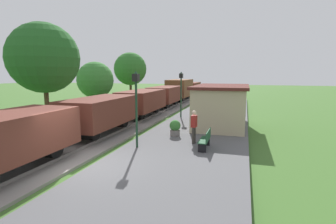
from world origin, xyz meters
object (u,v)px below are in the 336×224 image
Objects in this scene: freight_train at (157,98)px; lamp_post_near at (136,95)px; bench_down_platform at (223,111)px; tree_trackside_far at (95,80)px; tree_field_left at (130,69)px; bench_near_hut at (206,139)px; lamp_post_far at (181,86)px; potted_planter at (175,128)px; station_hut at (221,106)px; tree_trackside_mid at (44,58)px; person_waiting at (194,126)px.

lamp_post_near is (3.36, -12.65, 1.35)m from freight_train.
bench_down_platform is 0.30× the size of tree_trackside_far.
bench_down_platform is 13.57m from tree_field_left.
tree_trackside_far is at bearing 140.48° from bench_near_hut.
lamp_post_near is at bearing -90.00° from lamp_post_far.
bench_down_platform is at bearing 74.75° from potted_planter.
potted_planter is at bearing -65.28° from freight_train.
potted_planter is at bearing -105.25° from bench_down_platform.
station_hut is at bearing -37.65° from lamp_post_far.
potted_planter is at bearing 5.08° from tree_trackside_mid.
tree_trackside_mid is at bearing -174.92° from potted_planter.
bench_near_hut and bench_down_platform have the same top height.
potted_planter is at bearing -79.35° from lamp_post_far.
lamp_post_far is (-3.26, -1.47, 2.08)m from bench_down_platform.
potted_planter is (-1.36, 1.34, -0.46)m from person_waiting.
bench_near_hut is at bearing -39.52° from tree_trackside_far.
lamp_post_far is 9.07m from tree_trackside_far.
lamp_post_far is at bearing 111.29° from bench_near_hut.
station_hut is at bearing -87.39° from bench_down_platform.
station_hut is 4.24m from bench_down_platform.
person_waiting is (-0.92, -4.88, -0.47)m from station_hut.
tree_trackside_far reaches higher than bench_near_hut.
potted_planter is at bearing 67.64° from lamp_post_near.
potted_planter is 6.64m from lamp_post_far.
bench_down_platform is at bearing 72.78° from lamp_post_near.
freight_train is 10.59× the size of lamp_post_far.
tree_trackside_far reaches higher than freight_train.
tree_field_left is (-11.36, 16.33, 3.59)m from bench_near_hut.
bench_down_platform is 0.41× the size of lamp_post_near.
freight_train is 42.79× the size of potted_planter.
tree_field_left is at bearing 150.23° from bench_down_platform.
tree_field_left reaches higher than lamp_post_near.
tree_trackside_far reaches higher than person_waiting.
person_waiting is at bearing -55.56° from tree_field_left.
station_hut is 13.18m from tree_trackside_far.
person_waiting is 3.35m from lamp_post_near.
person_waiting is 19.06m from tree_field_left.
tree_trackside_mid is (-3.70, -10.55, 3.30)m from freight_train.
tree_trackside_mid is (-10.50, -4.27, 3.10)m from station_hut.
lamp_post_near is at bearing -75.15° from freight_train.
bench_near_hut is 15.96m from tree_trackside_far.
potted_planter is (4.52, -9.82, -0.73)m from freight_train.
lamp_post_far is 0.59× the size of tree_field_left.
person_waiting reaches higher than bench_near_hut.
tree_field_left is at bearing 137.38° from station_hut.
station_hut reaches higher than bench_down_platform.
lamp_post_far is (-2.52, 7.53, 1.62)m from person_waiting.
bench_near_hut is (6.61, -11.98, -0.73)m from freight_train.
bench_down_platform is at bearing 24.32° from lamp_post_far.
lamp_post_far reaches higher than bench_down_platform.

